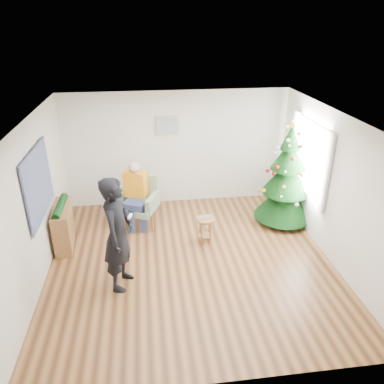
{
  "coord_description": "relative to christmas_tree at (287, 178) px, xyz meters",
  "views": [
    {
      "loc": [
        -0.71,
        -5.53,
        4.01
      ],
      "look_at": [
        0.1,
        0.6,
        1.1
      ],
      "focal_mm": 35.0,
      "sensor_mm": 36.0,
      "label": 1
    }
  ],
  "objects": [
    {
      "name": "wall_back",
      "position": [
        -2.15,
        1.26,
        0.31
      ],
      "size": [
        5.0,
        0.0,
        5.0
      ],
      "primitive_type": "plane",
      "rotation": [
        1.57,
        0.0,
        0.0
      ],
      "color": "silver",
      "rests_on": "floor"
    },
    {
      "name": "seated_person",
      "position": [
        -3.1,
        0.26,
        -0.29
      ],
      "size": [
        0.58,
        0.74,
        1.36
      ],
      "rotation": [
        0.0,
        0.0,
        -0.4
      ],
      "color": "navy",
      "rests_on": "armchair"
    },
    {
      "name": "framed_picture",
      "position": [
        -2.35,
        1.23,
        0.86
      ],
      "size": [
        0.52,
        0.05,
        0.42
      ],
      "color": "tan",
      "rests_on": "wall_back"
    },
    {
      "name": "floor",
      "position": [
        -2.15,
        -1.24,
        -0.99
      ],
      "size": [
        5.0,
        5.0,
        0.0
      ],
      "primitive_type": "plane",
      "color": "brown",
      "rests_on": "ground"
    },
    {
      "name": "curtains",
      "position": [
        0.29,
        -0.24,
        0.51
      ],
      "size": [
        0.05,
        1.75,
        1.5
      ],
      "color": "white",
      "rests_on": "wall_right"
    },
    {
      "name": "standing_man",
      "position": [
        -3.34,
        -1.7,
        -0.04
      ],
      "size": [
        0.64,
        0.8,
        1.91
      ],
      "primitive_type": "imported",
      "rotation": [
        0.0,
        0.0,
        1.28
      ],
      "color": "black",
      "rests_on": "floor"
    },
    {
      "name": "ceiling",
      "position": [
        -2.15,
        -1.24,
        1.61
      ],
      "size": [
        5.0,
        5.0,
        0.0
      ],
      "primitive_type": "plane",
      "rotation": [
        3.14,
        0.0,
        0.0
      ],
      "color": "white",
      "rests_on": "wall_back"
    },
    {
      "name": "stool",
      "position": [
        -1.79,
        -0.64,
        -0.72
      ],
      "size": [
        0.35,
        0.35,
        0.53
      ],
      "rotation": [
        0.0,
        0.0,
        -0.13
      ],
      "color": "brown",
      "rests_on": "floor"
    },
    {
      "name": "armchair",
      "position": [
        -3.07,
        0.31,
        -0.6
      ],
      "size": [
        1.0,
        0.98,
        1.04
      ],
      "rotation": [
        0.0,
        0.0,
        -0.4
      ],
      "color": "gray",
      "rests_on": "floor"
    },
    {
      "name": "laptop",
      "position": [
        -1.79,
        -0.64,
        -0.45
      ],
      "size": [
        0.33,
        0.25,
        0.02
      ],
      "primitive_type": "imported",
      "rotation": [
        0.0,
        0.0,
        0.22
      ],
      "color": "silver",
      "rests_on": "stool"
    },
    {
      "name": "game_controller",
      "position": [
        -3.14,
        -1.73,
        0.28
      ],
      "size": [
        0.07,
        0.13,
        0.04
      ],
      "primitive_type": "cube",
      "rotation": [
        0.0,
        0.0,
        -0.29
      ],
      "color": "white",
      "rests_on": "standing_man"
    },
    {
      "name": "christmas_tree",
      "position": [
        0.0,
        0.0,
        0.0
      ],
      "size": [
        1.22,
        1.22,
        2.2
      ],
      "rotation": [
        0.0,
        0.0,
        0.28
      ],
      "color": "#3F2816",
      "rests_on": "floor"
    },
    {
      "name": "window_panel",
      "position": [
        0.32,
        -0.24,
        0.51
      ],
      "size": [
        0.04,
        1.3,
        1.4
      ],
      "primitive_type": "cube",
      "color": "white",
      "rests_on": "wall_right"
    },
    {
      "name": "wall_right",
      "position": [
        0.35,
        -1.24,
        0.31
      ],
      "size": [
        0.0,
        5.0,
        5.0
      ],
      "primitive_type": "plane",
      "rotation": [
        1.57,
        0.0,
        -1.57
      ],
      "color": "silver",
      "rests_on": "floor"
    },
    {
      "name": "wall_front",
      "position": [
        -2.15,
        -3.74,
        0.31
      ],
      "size": [
        5.0,
        0.0,
        5.0
      ],
      "primitive_type": "plane",
      "rotation": [
        -1.57,
        0.0,
        0.0
      ],
      "color": "silver",
      "rests_on": "floor"
    },
    {
      "name": "garland",
      "position": [
        -4.48,
        -0.36,
        -0.17
      ],
      "size": [
        0.14,
        0.9,
        0.14
      ],
      "primitive_type": "cylinder",
      "rotation": [
        1.57,
        0.0,
        0.0
      ],
      "color": "black",
      "rests_on": "console"
    },
    {
      "name": "wall_left",
      "position": [
        -4.65,
        -1.24,
        0.31
      ],
      "size": [
        0.0,
        5.0,
        5.0
      ],
      "primitive_type": "plane",
      "rotation": [
        1.57,
        0.0,
        1.57
      ],
      "color": "silver",
      "rests_on": "floor"
    },
    {
      "name": "tapestry",
      "position": [
        -4.61,
        -0.94,
        0.56
      ],
      "size": [
        0.03,
        1.5,
        1.15
      ],
      "primitive_type": "cube",
      "color": "black",
      "rests_on": "wall_left"
    },
    {
      "name": "console",
      "position": [
        -4.48,
        -0.36,
        -0.59
      ],
      "size": [
        0.39,
        1.02,
        0.8
      ],
      "primitive_type": "cube",
      "rotation": [
        0.0,
        0.0,
        0.09
      ],
      "color": "brown",
      "rests_on": "floor"
    }
  ]
}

